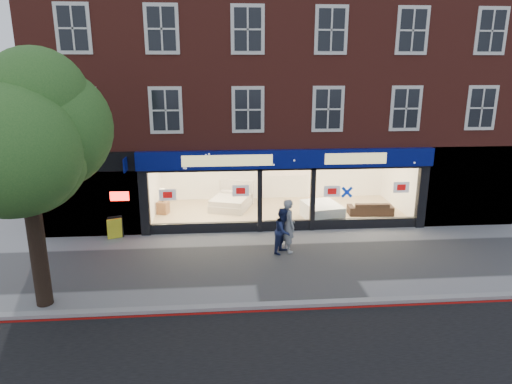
{
  "coord_description": "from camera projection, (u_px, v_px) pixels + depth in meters",
  "views": [
    {
      "loc": [
        -2.59,
        -13.99,
        6.38
      ],
      "look_at": [
        -1.24,
        2.5,
        1.77
      ],
      "focal_mm": 32.0,
      "sensor_mm": 36.0,
      "label": 1
    }
  ],
  "objects": [
    {
      "name": "kerb_stone",
      "position": [
        317.0,
        303.0,
        12.55
      ],
      "size": [
        60.0,
        0.25,
        0.12
      ],
      "primitive_type": "cube",
      "color": "gray",
      "rests_on": "ground"
    },
    {
      "name": "street_tree",
      "position": [
        18.0,
        125.0,
        11.32
      ],
      "size": [
        4.0,
        3.2,
        6.6
      ],
      "color": "black",
      "rests_on": "ground"
    },
    {
      "name": "bedside_table",
      "position": [
        163.0,
        208.0,
        19.94
      ],
      "size": [
        0.56,
        0.56,
        0.55
      ],
      "primitive_type": "cube",
      "rotation": [
        0.0,
        0.0,
        -0.3
      ],
      "color": "brown",
      "rests_on": "showroom_floor"
    },
    {
      "name": "mattress_stack",
      "position": [
        322.0,
        211.0,
        19.2
      ],
      "size": [
        1.65,
        1.94,
        0.68
      ],
      "rotation": [
        0.0,
        0.0,
        0.19
      ],
      "color": "white",
      "rests_on": "showroom_floor"
    },
    {
      "name": "display_bed",
      "position": [
        231.0,
        201.0,
        20.74
      ],
      "size": [
        2.14,
        2.37,
        1.1
      ],
      "rotation": [
        0.0,
        0.0,
        -0.33
      ],
      "color": "beige",
      "rests_on": "showroom_floor"
    },
    {
      "name": "pedestrian_blue",
      "position": [
        283.0,
        231.0,
        15.91
      ],
      "size": [
        0.96,
        1.0,
        1.63
      ],
      "primitive_type": "imported",
      "rotation": [
        0.0,
        0.0,
        0.97
      ],
      "color": "#1B244C",
      "rests_on": "ground"
    },
    {
      "name": "sofa",
      "position": [
        370.0,
        208.0,
        19.85
      ],
      "size": [
        1.97,
        0.88,
        0.56
      ],
      "primitive_type": "imported",
      "rotation": [
        0.0,
        0.0,
        3.07
      ],
      "color": "black",
      "rests_on": "showroom_floor"
    },
    {
      "name": "kerb_line",
      "position": [
        318.0,
        309.0,
        12.37
      ],
      "size": [
        60.0,
        0.1,
        0.01
      ],
      "primitive_type": "cube",
      "color": "#8C0A07",
      "rests_on": "ground"
    },
    {
      "name": "pedestrian_grey",
      "position": [
        289.0,
        226.0,
        15.98
      ],
      "size": [
        0.61,
        0.79,
        1.92
      ],
      "primitive_type": "imported",
      "rotation": [
        0.0,
        0.0,
        1.81
      ],
      "color": "#96999D",
      "rests_on": "ground"
    },
    {
      "name": "a_board",
      "position": [
        115.0,
        228.0,
        17.31
      ],
      "size": [
        0.64,
        0.53,
        0.85
      ],
      "primitive_type": "cube",
      "rotation": [
        0.0,
        0.0,
        0.36
      ],
      "color": "yellow",
      "rests_on": "ground"
    },
    {
      "name": "showroom_floor",
      "position": [
        279.0,
        212.0,
        20.38
      ],
      "size": [
        11.0,
        4.5,
        0.1
      ],
      "primitive_type": "cube",
      "color": "tan",
      "rests_on": "ground"
    },
    {
      "name": "ground",
      "position": [
        299.0,
        262.0,
        15.35
      ],
      "size": [
        120.0,
        120.0,
        0.0
      ],
      "primitive_type": "plane",
      "color": "gray",
      "rests_on": "ground"
    },
    {
      "name": "building",
      "position": [
        275.0,
        59.0,
        20.22
      ],
      "size": [
        19.0,
        8.26,
        10.3
      ],
      "color": "maroon",
      "rests_on": "ground"
    }
  ]
}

